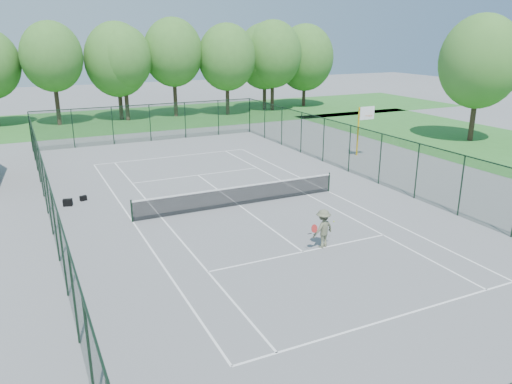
# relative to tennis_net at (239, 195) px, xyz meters

# --- Properties ---
(ground) EXTENTS (140.00, 140.00, 0.00)m
(ground) POSITION_rel_tennis_net_xyz_m (0.00, 0.00, -0.58)
(ground) COLOR gray
(ground) RESTS_ON ground
(grass_far) EXTENTS (80.00, 16.00, 0.01)m
(grass_far) POSITION_rel_tennis_net_xyz_m (0.00, 30.00, -0.57)
(grass_far) COLOR #347C2F
(grass_far) RESTS_ON ground
(grass_side) EXTENTS (14.00, 40.00, 0.01)m
(grass_side) POSITION_rel_tennis_net_xyz_m (24.00, 4.00, -0.57)
(grass_side) COLOR #347C2F
(grass_side) RESTS_ON ground
(court_lines) EXTENTS (11.05, 23.85, 0.01)m
(court_lines) POSITION_rel_tennis_net_xyz_m (0.00, 0.00, -0.57)
(court_lines) COLOR white
(court_lines) RESTS_ON ground
(tennis_net) EXTENTS (11.08, 0.08, 1.10)m
(tennis_net) POSITION_rel_tennis_net_xyz_m (0.00, 0.00, 0.00)
(tennis_net) COLOR black
(tennis_net) RESTS_ON ground
(fence_enclosure) EXTENTS (18.05, 36.05, 3.02)m
(fence_enclosure) POSITION_rel_tennis_net_xyz_m (0.00, 0.00, 0.98)
(fence_enclosure) COLOR #15321B
(fence_enclosure) RESTS_ON ground
(tree_line_far) EXTENTS (39.40, 6.40, 9.70)m
(tree_line_far) POSITION_rel_tennis_net_xyz_m (0.00, 30.00, 5.42)
(tree_line_far) COLOR #412B21
(tree_line_far) RESTS_ON ground
(basketball_goal) EXTENTS (1.20, 1.43, 3.65)m
(basketball_goal) POSITION_rel_tennis_net_xyz_m (12.24, 5.99, 1.99)
(basketball_goal) COLOR #E8B012
(basketball_goal) RESTS_ON ground
(tree_side) EXTENTS (6.35, 6.35, 10.05)m
(tree_side) POSITION_rel_tennis_net_xyz_m (23.94, 6.72, 5.76)
(tree_side) COLOR #412B21
(tree_side) RESTS_ON ground
(sports_bag_a) EXTENTS (0.51, 0.38, 0.36)m
(sports_bag_a) POSITION_rel_tennis_net_xyz_m (-7.99, 3.77, -0.39)
(sports_bag_a) COLOR black
(sports_bag_a) RESTS_ON ground
(sports_bag_b) EXTENTS (0.38, 0.29, 0.26)m
(sports_bag_b) POSITION_rel_tennis_net_xyz_m (-7.15, 4.31, -0.44)
(sports_bag_b) COLOR black
(sports_bag_b) RESTS_ON ground
(tennis_player) EXTENTS (1.69, 0.86, 1.64)m
(tennis_player) POSITION_rel_tennis_net_xyz_m (0.99, -6.31, 0.24)
(tennis_player) COLOR #62664B
(tennis_player) RESTS_ON ground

